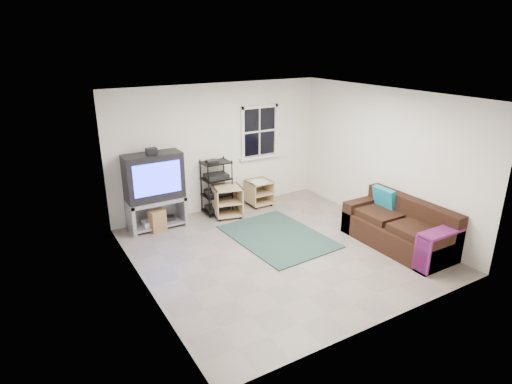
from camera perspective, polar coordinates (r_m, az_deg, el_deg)
room at (r=9.17m, az=0.46°, el=7.63°), size 4.60×4.62×4.60m
tv_unit at (r=8.15m, az=-13.43°, el=0.96°), size 1.06×0.53×1.55m
av_rack at (r=8.76m, az=-5.25°, el=0.25°), size 0.56×0.41×1.13m
side_table_left at (r=8.66m, az=-3.89°, el=-1.04°), size 0.63×0.63×0.63m
side_table_right at (r=9.21m, az=0.31°, el=0.17°), size 0.49×0.52×0.56m
sofa at (r=7.81m, az=18.61°, el=-4.70°), size 0.86×1.94×0.89m
shag_rug at (r=7.84m, az=2.92°, el=-5.94°), size 1.57×2.07×0.02m
paper_bag at (r=8.20m, az=-13.00°, el=-3.74°), size 0.32×0.24×0.41m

